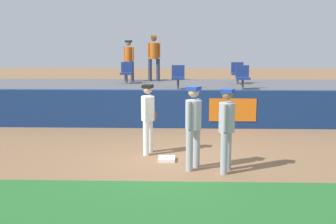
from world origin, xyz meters
name	(u,v)px	position (x,y,z in m)	size (l,w,h in m)	color
ground_plane	(177,160)	(0.00, 0.00, 0.00)	(60.00, 60.00, 0.00)	#846042
grass_foreground_strip	(175,209)	(0.00, -2.95, 0.00)	(18.00, 2.80, 0.01)	#26662B
first_base	(167,159)	(-0.24, -0.06, 0.04)	(0.40, 0.40, 0.08)	white
player_fielder_home	(148,114)	(-0.72, 0.53, 1.01)	(0.43, 0.52, 1.75)	white
player_runner_visitor	(227,125)	(1.08, -0.89, 1.06)	(0.45, 0.49, 1.83)	#9EA3AD
player_coach_visitor	(193,122)	(0.37, -0.69, 1.08)	(0.48, 0.48, 1.86)	#9EA3AD
field_wall	(178,109)	(0.01, 3.66, 0.61)	(18.00, 0.26, 1.23)	navy
bleacher_platform	(178,100)	(0.00, 6.23, 0.54)	(18.00, 4.80, 1.09)	#59595E
seat_front_right	(243,76)	(2.26, 5.10, 1.56)	(0.47, 0.44, 0.84)	#4C4C51
seat_front_center	(178,76)	(-0.01, 5.10, 1.56)	(0.45, 0.44, 0.84)	#4C4C51
seat_back_left	(126,72)	(-2.07, 6.90, 1.56)	(0.45, 0.44, 0.84)	#4C4C51
seat_back_right	(237,72)	(2.32, 6.90, 1.56)	(0.48, 0.44, 0.84)	#4C4C51
spectator_hooded	(129,58)	(-2.06, 7.63, 2.06)	(0.44, 0.42, 1.68)	#33384C
spectator_capped	(154,55)	(-1.03, 7.86, 2.18)	(0.53, 0.38, 1.88)	#33384C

